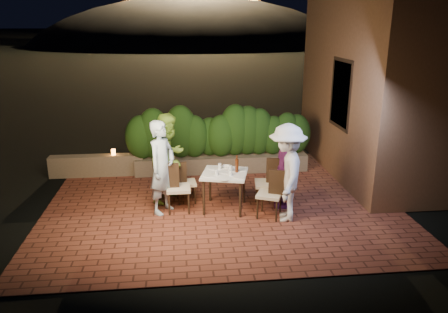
{
  "coord_description": "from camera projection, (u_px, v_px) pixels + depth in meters",
  "views": [
    {
      "loc": [
        -0.84,
        -7.86,
        3.58
      ],
      "look_at": [
        0.03,
        0.15,
        1.05
      ],
      "focal_mm": 35.0,
      "sensor_mm": 36.0,
      "label": 1
    }
  ],
  "objects": [
    {
      "name": "diner_green",
      "position": [
        170.0,
        158.0,
        8.83
      ],
      "size": [
        1.07,
        1.12,
        1.82
      ],
      "primitive_type": "imported",
      "rotation": [
        0.0,
        0.0,
        0.98
      ],
      "color": "#87B939",
      "rests_on": "ground"
    },
    {
      "name": "glass_sw",
      "position": [
        220.0,
        166.0,
        8.64
      ],
      "size": [
        0.07,
        0.07,
        0.11
      ],
      "primitive_type": "cylinder",
      "color": "silver",
      "rests_on": "dining_table"
    },
    {
      "name": "plate_sw",
      "position": [
        214.0,
        168.0,
        8.68
      ],
      "size": [
        0.22,
        0.22,
        0.01
      ],
      "primitive_type": "cylinder",
      "color": "white",
      "rests_on": "dining_table"
    },
    {
      "name": "terrace_floor",
      "position": [
        221.0,
        203.0,
        9.11
      ],
      "size": [
        7.0,
        6.0,
        0.15
      ],
      "primitive_type": "cube",
      "color": "brown",
      "rests_on": "ground"
    },
    {
      "name": "hedge",
      "position": [
        222.0,
        134.0,
        10.53
      ],
      "size": [
        4.0,
        0.7,
        1.1
      ],
      "primitive_type": null,
      "color": "#1E4211",
      "rests_on": "planter"
    },
    {
      "name": "plate_se",
      "position": [
        241.0,
        170.0,
        8.58
      ],
      "size": [
        0.21,
        0.21,
        0.01
      ],
      "primitive_type": "cylinder",
      "color": "white",
      "rests_on": "dining_table"
    },
    {
      "name": "chair_right_back",
      "position": [
        267.0,
        182.0,
        8.62
      ],
      "size": [
        0.52,
        0.52,
        1.01
      ],
      "primitive_type": null,
      "rotation": [
        0.0,
        0.0,
        3.01
      ],
      "color": "black",
      "rests_on": "ground"
    },
    {
      "name": "glass_nw",
      "position": [
        216.0,
        172.0,
        8.29
      ],
      "size": [
        0.07,
        0.07,
        0.11
      ],
      "primitive_type": "cylinder",
      "color": "silver",
      "rests_on": "dining_table"
    },
    {
      "name": "plate_ne",
      "position": [
        239.0,
        177.0,
        8.2
      ],
      "size": [
        0.22,
        0.22,
        0.01
      ],
      "primitive_type": "cylinder",
      "color": "white",
      "rests_on": "dining_table"
    },
    {
      "name": "plate_front",
      "position": [
        225.0,
        179.0,
        8.09
      ],
      "size": [
        0.21,
        0.21,
        0.01
      ],
      "primitive_type": "cylinder",
      "color": "white",
      "rests_on": "dining_table"
    },
    {
      "name": "diner_purple",
      "position": [
        285.0,
        168.0,
        8.55
      ],
      "size": [
        0.59,
        1.01,
        1.62
      ],
      "primitive_type": "imported",
      "rotation": [
        0.0,
        0.0,
        -1.79
      ],
      "color": "#692367",
      "rests_on": "ground"
    },
    {
      "name": "chair_left_back",
      "position": [
        186.0,
        182.0,
        8.87
      ],
      "size": [
        0.43,
        0.43,
        0.86
      ],
      "primitive_type": null,
      "rotation": [
        0.0,
        0.0,
        0.08
      ],
      "color": "black",
      "rests_on": "ground"
    },
    {
      "name": "chair_left_front",
      "position": [
        178.0,
        187.0,
        8.42
      ],
      "size": [
        0.46,
        0.46,
        0.98
      ],
      "primitive_type": null,
      "rotation": [
        0.0,
        0.0,
        0.01
      ],
      "color": "black",
      "rests_on": "ground"
    },
    {
      "name": "window_frame",
      "position": [
        342.0,
        94.0,
        9.72
      ],
      "size": [
        0.06,
        1.15,
        1.55
      ],
      "primitive_type": "cube",
      "color": "black",
      "rests_on": "building_wall"
    },
    {
      "name": "plate_nw",
      "position": [
        209.0,
        175.0,
        8.28
      ],
      "size": [
        0.22,
        0.22,
        0.01
      ],
      "primitive_type": "cylinder",
      "color": "white",
      "rests_on": "dining_table"
    },
    {
      "name": "dining_table",
      "position": [
        225.0,
        191.0,
        8.55
      ],
      "size": [
        1.02,
        1.02,
        0.75
      ],
      "primitive_type": null,
      "rotation": [
        0.0,
        0.0,
        -0.25
      ],
      "color": "white",
      "rests_on": "ground"
    },
    {
      "name": "plate_centre",
      "position": [
        225.0,
        172.0,
        8.46
      ],
      "size": [
        0.23,
        0.23,
        0.01
      ],
      "primitive_type": "cylinder",
      "color": "white",
      "rests_on": "dining_table"
    },
    {
      "name": "glass_se",
      "position": [
        231.0,
        168.0,
        8.52
      ],
      "size": [
        0.07,
        0.07,
        0.11
      ],
      "primitive_type": "cylinder",
      "color": "silver",
      "rests_on": "dining_table"
    },
    {
      "name": "bowl",
      "position": [
        226.0,
        167.0,
        8.73
      ],
      "size": [
        0.2,
        0.2,
        0.04
      ],
      "primitive_type": "imported",
      "rotation": [
        0.0,
        0.0,
        -0.28
      ],
      "color": "white",
      "rests_on": "dining_table"
    },
    {
      "name": "hill",
      "position": [
        195.0,
        72.0,
        66.93
      ],
      "size": [
        52.0,
        40.0,
        22.0
      ],
      "primitive_type": "ellipsoid",
      "color": "black",
      "rests_on": "ground"
    },
    {
      "name": "diner_white",
      "position": [
        287.0,
        173.0,
        7.95
      ],
      "size": [
        0.9,
        1.29,
        1.82
      ],
      "primitive_type": "imported",
      "rotation": [
        0.0,
        0.0,
        -1.77
      ],
      "color": "silver",
      "rests_on": "ground"
    },
    {
      "name": "beer_bottle",
      "position": [
        237.0,
        164.0,
        8.43
      ],
      "size": [
        0.06,
        0.06,
        0.34
      ],
      "primitive_type": null,
      "color": "#451C0B",
      "rests_on": "dining_table"
    },
    {
      "name": "ground",
      "position": [
        223.0,
        210.0,
        8.62
      ],
      "size": [
        400.0,
        400.0,
        0.0
      ],
      "primitive_type": "plane",
      "color": "black",
      "rests_on": "ground"
    },
    {
      "name": "glass_ne",
      "position": [
        231.0,
        173.0,
        8.27
      ],
      "size": [
        0.06,
        0.06,
        0.11
      ],
      "primitive_type": "cylinder",
      "color": "silver",
      "rests_on": "dining_table"
    },
    {
      "name": "window_pane",
      "position": [
        342.0,
        94.0,
        9.72
      ],
      "size": [
        0.08,
        1.0,
        1.4
      ],
      "primitive_type": "cube",
      "color": "black",
      "rests_on": "building_wall"
    },
    {
      "name": "planter",
      "position": [
        222.0,
        163.0,
        10.75
      ],
      "size": [
        4.2,
        0.55,
        0.4
      ],
      "primitive_type": "cube",
      "color": "brown",
      "rests_on": "ground"
    },
    {
      "name": "building_wall",
      "position": [
        368.0,
        68.0,
        10.13
      ],
      "size": [
        1.6,
        5.0,
        5.0
      ],
      "primitive_type": "cube",
      "color": "brown",
      "rests_on": "ground"
    },
    {
      "name": "parapet_lamp",
      "position": [
        113.0,
        152.0,
        10.38
      ],
      "size": [
        0.1,
        0.1,
        0.14
      ],
      "primitive_type": "cylinder",
      "color": "orange",
      "rests_on": "parapet"
    },
    {
      "name": "parapet",
      "position": [
        97.0,
        165.0,
        10.43
      ],
      "size": [
        2.2,
        0.3,
        0.5
      ],
      "primitive_type": "cube",
      "color": "brown",
      "rests_on": "ground"
    },
    {
      "name": "chair_right_front",
      "position": [
        270.0,
        193.0,
        8.16
      ],
      "size": [
        0.58,
        0.58,
        0.95
      ],
      "primitive_type": null,
      "rotation": [
        0.0,
        0.0,
        2.71
      ],
      "color": "black",
      "rests_on": "ground"
    },
    {
      "name": "diner_blue",
      "position": [
        162.0,
        167.0,
        8.26
      ],
      "size": [
        0.73,
        0.79,
        1.82
      ],
      "primitive_type": "imported",
      "rotation": [
        0.0,
        0.0,
        0.99
      ],
      "color": "#A3BCD2",
      "rests_on": "ground"
    }
  ]
}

